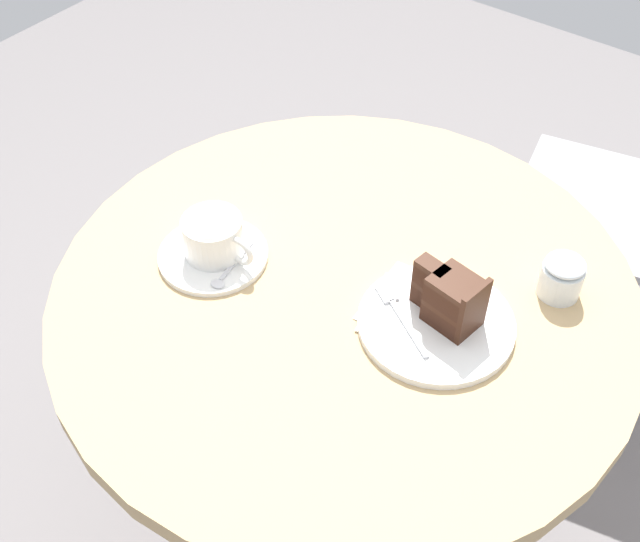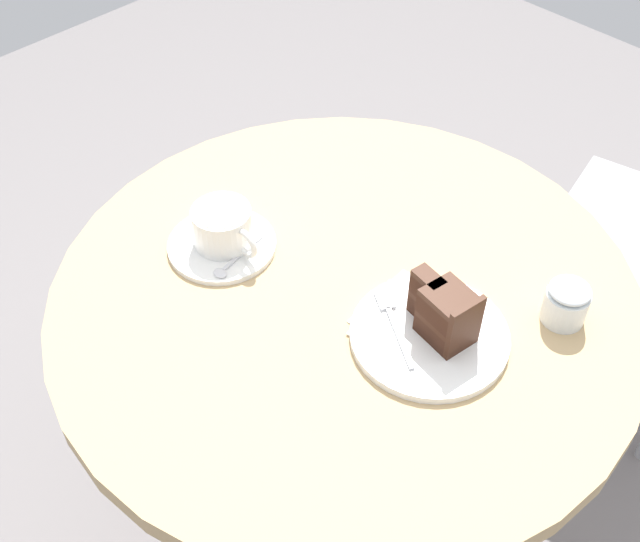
{
  "view_description": "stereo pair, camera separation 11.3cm",
  "coord_description": "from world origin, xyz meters",
  "px_view_note": "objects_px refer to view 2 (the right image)",
  "views": [
    {
      "loc": [
        0.45,
        -0.65,
        1.59
      ],
      "look_at": [
        -0.03,
        -0.03,
        0.78
      ],
      "focal_mm": 45.0,
      "sensor_mm": 36.0,
      "label": 1
    },
    {
      "loc": [
        0.53,
        -0.58,
        1.59
      ],
      "look_at": [
        -0.03,
        -0.03,
        0.78
      ],
      "focal_mm": 45.0,
      "sensor_mm": 36.0,
      "label": 2
    }
  ],
  "objects_px": {
    "teaspoon": "(233,262)",
    "fork": "(392,319)",
    "coffee_cup": "(223,226)",
    "napkin": "(410,320)",
    "saucer": "(222,245)",
    "cake_plate": "(429,336)",
    "sugar_pot": "(566,302)",
    "cake_slice": "(445,313)"
  },
  "relations": [
    {
      "from": "saucer",
      "to": "fork",
      "type": "relative_size",
      "value": 1.28
    },
    {
      "from": "teaspoon",
      "to": "fork",
      "type": "distance_m",
      "value": 0.26
    },
    {
      "from": "teaspoon",
      "to": "napkin",
      "type": "distance_m",
      "value": 0.28
    },
    {
      "from": "teaspoon",
      "to": "sugar_pot",
      "type": "relative_size",
      "value": 1.57
    },
    {
      "from": "saucer",
      "to": "cake_plate",
      "type": "xyz_separation_m",
      "value": [
        0.34,
        0.08,
        0.0
      ]
    },
    {
      "from": "teaspoon",
      "to": "saucer",
      "type": "bearing_deg",
      "value": -119.72
    },
    {
      "from": "saucer",
      "to": "cake_slice",
      "type": "relative_size",
      "value": 1.56
    },
    {
      "from": "cake_plate",
      "to": "teaspoon",
      "type": "bearing_deg",
      "value": -160.97
    },
    {
      "from": "saucer",
      "to": "cake_slice",
      "type": "xyz_separation_m",
      "value": [
        0.35,
        0.1,
        0.05
      ]
    },
    {
      "from": "coffee_cup",
      "to": "fork",
      "type": "relative_size",
      "value": 0.94
    },
    {
      "from": "coffee_cup",
      "to": "napkin",
      "type": "bearing_deg",
      "value": 16.09
    },
    {
      "from": "saucer",
      "to": "cake_slice",
      "type": "bearing_deg",
      "value": 15.71
    },
    {
      "from": "sugar_pot",
      "to": "cake_plate",
      "type": "bearing_deg",
      "value": -123.63
    },
    {
      "from": "teaspoon",
      "to": "cake_slice",
      "type": "distance_m",
      "value": 0.33
    },
    {
      "from": "teaspoon",
      "to": "napkin",
      "type": "bearing_deg",
      "value": 102.87
    },
    {
      "from": "coffee_cup",
      "to": "fork",
      "type": "distance_m",
      "value": 0.29
    },
    {
      "from": "saucer",
      "to": "cake_plate",
      "type": "distance_m",
      "value": 0.35
    },
    {
      "from": "cake_plate",
      "to": "napkin",
      "type": "height_order",
      "value": "cake_plate"
    },
    {
      "from": "coffee_cup",
      "to": "napkin",
      "type": "xyz_separation_m",
      "value": [
        0.3,
        0.09,
        -0.04
      ]
    },
    {
      "from": "saucer",
      "to": "coffee_cup",
      "type": "bearing_deg",
      "value": 65.32
    },
    {
      "from": "sugar_pot",
      "to": "fork",
      "type": "bearing_deg",
      "value": -131.44
    },
    {
      "from": "teaspoon",
      "to": "napkin",
      "type": "height_order",
      "value": "teaspoon"
    },
    {
      "from": "napkin",
      "to": "saucer",
      "type": "bearing_deg",
      "value": -163.19
    },
    {
      "from": "teaspoon",
      "to": "cake_plate",
      "type": "relative_size",
      "value": 0.48
    },
    {
      "from": "fork",
      "to": "sugar_pot",
      "type": "distance_m",
      "value": 0.24
    },
    {
      "from": "coffee_cup",
      "to": "saucer",
      "type": "bearing_deg",
      "value": -114.68
    },
    {
      "from": "saucer",
      "to": "cake_slice",
      "type": "distance_m",
      "value": 0.36
    },
    {
      "from": "coffee_cup",
      "to": "fork",
      "type": "height_order",
      "value": "coffee_cup"
    },
    {
      "from": "cake_plate",
      "to": "fork",
      "type": "distance_m",
      "value": 0.06
    },
    {
      "from": "saucer",
      "to": "cake_plate",
      "type": "bearing_deg",
      "value": 14.14
    },
    {
      "from": "cake_plate",
      "to": "sugar_pot",
      "type": "distance_m",
      "value": 0.19
    },
    {
      "from": "fork",
      "to": "sugar_pot",
      "type": "height_order",
      "value": "sugar_pot"
    },
    {
      "from": "cake_plate",
      "to": "cake_slice",
      "type": "bearing_deg",
      "value": 50.88
    },
    {
      "from": "napkin",
      "to": "coffee_cup",
      "type": "bearing_deg",
      "value": -163.91
    },
    {
      "from": "cake_slice",
      "to": "napkin",
      "type": "bearing_deg",
      "value": -171.28
    },
    {
      "from": "teaspoon",
      "to": "sugar_pot",
      "type": "distance_m",
      "value": 0.48
    },
    {
      "from": "saucer",
      "to": "coffee_cup",
      "type": "relative_size",
      "value": 1.36
    },
    {
      "from": "saucer",
      "to": "coffee_cup",
      "type": "height_order",
      "value": "coffee_cup"
    },
    {
      "from": "cake_plate",
      "to": "cake_slice",
      "type": "distance_m",
      "value": 0.05
    },
    {
      "from": "sugar_pot",
      "to": "napkin",
      "type": "bearing_deg",
      "value": -133.12
    },
    {
      "from": "teaspoon",
      "to": "coffee_cup",
      "type": "bearing_deg",
      "value": -126.05
    },
    {
      "from": "coffee_cup",
      "to": "cake_plate",
      "type": "distance_m",
      "value": 0.35
    }
  ]
}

